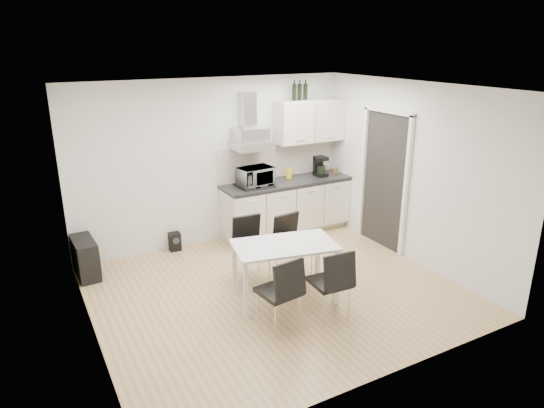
{
  "coord_description": "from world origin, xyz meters",
  "views": [
    {
      "loc": [
        -2.76,
        -4.94,
        3.11
      ],
      "look_at": [
        0.1,
        0.29,
        1.1
      ],
      "focal_mm": 32.0,
      "sensor_mm": 36.0,
      "label": 1
    }
  ],
  "objects_px": {
    "chair_near_left": "(278,292)",
    "floor_speaker": "(175,241)",
    "chair_far_left": "(252,250)",
    "dining_table": "(285,251)",
    "kitchenette": "(287,185)",
    "chair_far_right": "(294,248)",
    "chair_near_right": "(330,283)",
    "guitar_amp": "(85,258)"
  },
  "relations": [
    {
      "from": "chair_near_left",
      "to": "chair_far_left",
      "type": "bearing_deg",
      "value": 69.86
    },
    {
      "from": "chair_near_left",
      "to": "chair_near_right",
      "type": "xyz_separation_m",
      "value": [
        0.63,
        -0.09,
        0.0
      ]
    },
    {
      "from": "chair_near_left",
      "to": "floor_speaker",
      "type": "height_order",
      "value": "chair_near_left"
    },
    {
      "from": "dining_table",
      "to": "chair_far_right",
      "type": "distance_m",
      "value": 0.65
    },
    {
      "from": "kitchenette",
      "to": "chair_near_left",
      "type": "xyz_separation_m",
      "value": [
        -1.56,
        -2.48,
        -0.39
      ]
    },
    {
      "from": "dining_table",
      "to": "floor_speaker",
      "type": "xyz_separation_m",
      "value": [
        -0.75,
        2.12,
        -0.51
      ]
    },
    {
      "from": "chair_near_left",
      "to": "chair_near_right",
      "type": "height_order",
      "value": "same"
    },
    {
      "from": "chair_near_right",
      "to": "floor_speaker",
      "type": "xyz_separation_m",
      "value": [
        -1.0,
        2.73,
        -0.3
      ]
    },
    {
      "from": "chair_far_left",
      "to": "chair_near_left",
      "type": "bearing_deg",
      "value": 79.42
    },
    {
      "from": "chair_far_right",
      "to": "guitar_amp",
      "type": "bearing_deg",
      "value": -37.01
    },
    {
      "from": "kitchenette",
      "to": "floor_speaker",
      "type": "xyz_separation_m",
      "value": [
        -1.93,
        0.17,
        -0.69
      ]
    },
    {
      "from": "guitar_amp",
      "to": "floor_speaker",
      "type": "xyz_separation_m",
      "value": [
        1.35,
        0.25,
        -0.13
      ]
    },
    {
      "from": "kitchenette",
      "to": "chair_far_left",
      "type": "relative_size",
      "value": 2.86
    },
    {
      "from": "dining_table",
      "to": "guitar_amp",
      "type": "xyz_separation_m",
      "value": [
        -2.09,
        1.87,
        -0.39
      ]
    },
    {
      "from": "chair_near_left",
      "to": "dining_table",
      "type": "bearing_deg",
      "value": 46.18
    },
    {
      "from": "chair_far_right",
      "to": "floor_speaker",
      "type": "bearing_deg",
      "value": -62.71
    },
    {
      "from": "chair_near_right",
      "to": "floor_speaker",
      "type": "relative_size",
      "value": 3.08
    },
    {
      "from": "guitar_amp",
      "to": "chair_far_left",
      "type": "bearing_deg",
      "value": -34.23
    },
    {
      "from": "kitchenette",
      "to": "chair_far_right",
      "type": "distance_m",
      "value": 1.74
    },
    {
      "from": "guitar_amp",
      "to": "chair_near_left",
      "type": "bearing_deg",
      "value": -56.8
    },
    {
      "from": "dining_table",
      "to": "chair_far_left",
      "type": "xyz_separation_m",
      "value": [
        -0.12,
        0.65,
        -0.22
      ]
    },
    {
      "from": "kitchenette",
      "to": "chair_far_right",
      "type": "relative_size",
      "value": 2.86
    },
    {
      "from": "kitchenette",
      "to": "guitar_amp",
      "type": "distance_m",
      "value": 3.33
    },
    {
      "from": "chair_near_right",
      "to": "floor_speaker",
      "type": "distance_m",
      "value": 2.92
    },
    {
      "from": "chair_far_right",
      "to": "chair_near_right",
      "type": "relative_size",
      "value": 1.0
    },
    {
      "from": "kitchenette",
      "to": "dining_table",
      "type": "xyz_separation_m",
      "value": [
        -1.19,
        -1.96,
        -0.18
      ]
    },
    {
      "from": "chair_far_right",
      "to": "chair_near_right",
      "type": "height_order",
      "value": "same"
    },
    {
      "from": "chair_far_left",
      "to": "kitchenette",
      "type": "bearing_deg",
      "value": -133.22
    },
    {
      "from": "dining_table",
      "to": "kitchenette",
      "type": "bearing_deg",
      "value": 70.43
    },
    {
      "from": "dining_table",
      "to": "chair_near_right",
      "type": "height_order",
      "value": "chair_near_right"
    },
    {
      "from": "chair_near_left",
      "to": "floor_speaker",
      "type": "relative_size",
      "value": 3.08
    },
    {
      "from": "chair_far_left",
      "to": "chair_near_left",
      "type": "height_order",
      "value": "same"
    },
    {
      "from": "dining_table",
      "to": "chair_near_left",
      "type": "relative_size",
      "value": 1.55
    },
    {
      "from": "chair_near_right",
      "to": "chair_near_left",
      "type": "bearing_deg",
      "value": 174.7
    },
    {
      "from": "dining_table",
      "to": "chair_near_left",
      "type": "distance_m",
      "value": 0.68
    },
    {
      "from": "chair_far_right",
      "to": "chair_near_right",
      "type": "bearing_deg",
      "value": 73.92
    },
    {
      "from": "chair_near_left",
      "to": "guitar_amp",
      "type": "xyz_separation_m",
      "value": [
        -1.72,
        2.39,
        -0.17
      ]
    },
    {
      "from": "chair_near_right",
      "to": "kitchenette",
      "type": "bearing_deg",
      "value": 73.02
    },
    {
      "from": "chair_far_left",
      "to": "dining_table",
      "type": "bearing_deg",
      "value": 102.47
    },
    {
      "from": "chair_far_right",
      "to": "chair_near_left",
      "type": "relative_size",
      "value": 1.0
    },
    {
      "from": "chair_far_left",
      "to": "chair_near_right",
      "type": "distance_m",
      "value": 1.32
    },
    {
      "from": "chair_near_right",
      "to": "floor_speaker",
      "type": "height_order",
      "value": "chair_near_right"
    }
  ]
}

